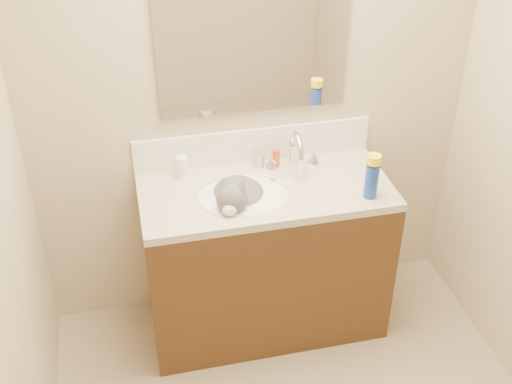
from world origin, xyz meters
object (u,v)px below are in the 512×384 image
vanity_cabinet (265,261)px  cat (238,200)px  amber_bottle (276,158)px  basin (243,207)px  spray_can (371,181)px  silver_jar (259,160)px  faucet (295,154)px  pill_bottle (182,167)px

vanity_cabinet → cat: size_ratio=2.86×
cat → amber_bottle: (0.24, 0.21, 0.08)m
vanity_cabinet → basin: size_ratio=2.67×
cat → vanity_cabinet: bearing=31.6°
basin → spray_can: size_ratio=2.64×
silver_jar → amber_bottle: bearing=-15.0°
faucet → cat: bearing=-153.7°
vanity_cabinet → amber_bottle: (0.10, 0.19, 0.50)m
cat → spray_can: 0.63m
pill_bottle → faucet: bearing=-6.0°
faucet → vanity_cabinet: bearing=-142.7°
spray_can → pill_bottle: bearing=156.0°
faucet → silver_jar: faucet is taller
faucet → pill_bottle: size_ratio=2.61×
spray_can → faucet: bearing=131.5°
spray_can → vanity_cabinet: bearing=159.1°
faucet → cat: size_ratio=0.67×
silver_jar → amber_bottle: (0.08, -0.02, 0.01)m
silver_jar → cat: bearing=-124.1°
faucet → cat: 0.38m
basin → cat: cat is taller
vanity_cabinet → spray_can: 0.72m
vanity_cabinet → cat: 0.44m
basin → silver_jar: size_ratio=6.81×
cat → pill_bottle: 0.33m
faucet → pill_bottle: (-0.55, 0.06, -0.03)m
faucet → spray_can: bearing=-48.5°
basin → amber_bottle: 0.33m
amber_bottle → pill_bottle: bearing=178.8°
faucet → amber_bottle: size_ratio=2.97×
spray_can → basin: bearing=166.0°
faucet → spray_can: size_ratio=1.64×
vanity_cabinet → silver_jar: bearing=86.3°
faucet → silver_jar: size_ratio=4.24×
cat → pill_bottle: bearing=159.5°
pill_bottle → spray_can: 0.91m
cat → silver_jar: cat is taller
cat → amber_bottle: 0.33m
faucet → pill_bottle: 0.56m
spray_can → cat: bearing=165.8°
faucet → amber_bottle: bearing=150.0°
vanity_cabinet → amber_bottle: amber_bottle is taller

